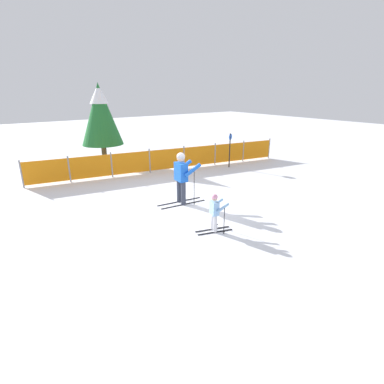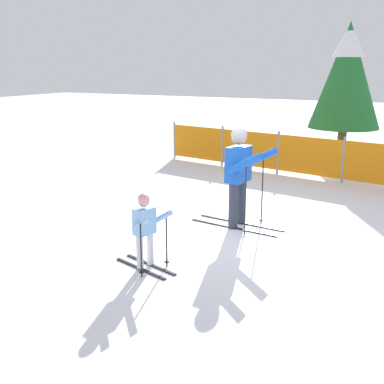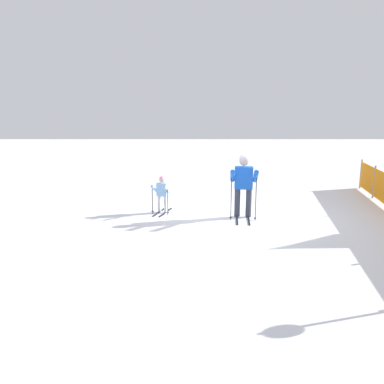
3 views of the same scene
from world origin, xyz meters
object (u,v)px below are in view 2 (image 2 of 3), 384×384
(skier_adult, at_px, (240,168))
(safety_fence, at_px, (381,164))
(skier_child, at_px, (145,225))
(conifer_far, at_px, (347,74))

(skier_adult, relative_size, safety_fence, 0.15)
(skier_adult, distance_m, safety_fence, 4.20)
(safety_fence, bearing_deg, skier_child, -110.45)
(skier_adult, distance_m, conifer_far, 7.70)
(skier_child, bearing_deg, skier_adult, 94.67)
(skier_child, bearing_deg, conifer_far, 102.23)
(safety_fence, xyz_separation_m, conifer_far, (-1.51, 3.79, 1.83))
(skier_adult, relative_size, skier_child, 1.63)
(safety_fence, relative_size, conifer_far, 2.99)
(skier_adult, bearing_deg, conifer_far, 93.86)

